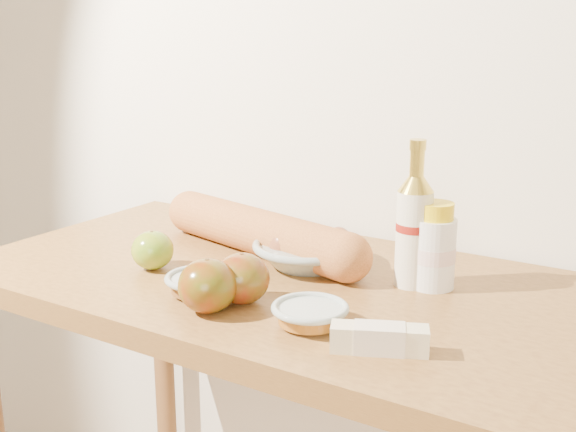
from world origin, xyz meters
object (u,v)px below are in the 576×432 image
(table, at_px, (297,345))
(cream_bottle, at_px, (434,248))
(egg_bowl, at_px, (308,250))
(baguette, at_px, (260,232))
(bourbon_bottle, at_px, (414,228))

(table, relative_size, cream_bottle, 8.25)
(cream_bottle, relative_size, egg_bowl, 0.62)
(table, distance_m, egg_bowl, 0.17)
(cream_bottle, height_order, baguette, cream_bottle)
(cream_bottle, bearing_deg, baguette, -179.99)
(bourbon_bottle, relative_size, cream_bottle, 1.70)
(cream_bottle, distance_m, egg_bowl, 0.24)
(table, distance_m, cream_bottle, 0.30)
(cream_bottle, bearing_deg, bourbon_bottle, -162.78)
(bourbon_bottle, bearing_deg, cream_bottle, 11.85)
(cream_bottle, height_order, egg_bowl, cream_bottle)
(cream_bottle, relative_size, baguette, 0.27)
(table, relative_size, egg_bowl, 5.10)
(cream_bottle, distance_m, baguette, 0.35)
(cream_bottle, bearing_deg, egg_bowl, -177.26)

